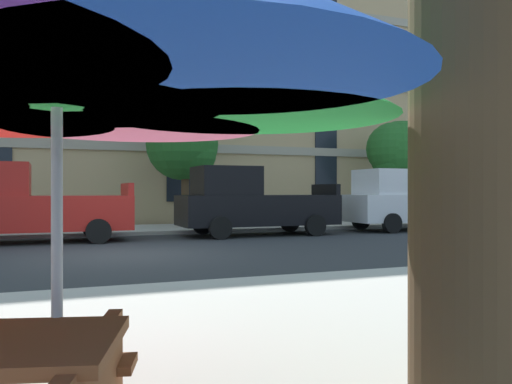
{
  "coord_description": "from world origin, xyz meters",
  "views": [
    {
      "loc": [
        -1.5,
        -11.96,
        1.44
      ],
      "look_at": [
        4.45,
        3.2,
        1.4
      ],
      "focal_mm": 36.59,
      "sensor_mm": 36.0,
      "label": 1
    }
  ],
  "objects_px": {
    "pickup_white": "(407,202)",
    "patio_umbrella": "(57,55)",
    "street_tree_right": "(397,152)",
    "pickup_red": "(27,206)",
    "pickup_black": "(251,204)",
    "street_tree_middle": "(186,144)"
  },
  "relations": [
    {
      "from": "pickup_white",
      "to": "patio_umbrella",
      "type": "height_order",
      "value": "patio_umbrella"
    },
    {
      "from": "pickup_white",
      "to": "street_tree_right",
      "type": "height_order",
      "value": "street_tree_right"
    },
    {
      "from": "pickup_white",
      "to": "patio_umbrella",
      "type": "relative_size",
      "value": 1.28
    },
    {
      "from": "pickup_red",
      "to": "pickup_black",
      "type": "height_order",
      "value": "same"
    },
    {
      "from": "street_tree_right",
      "to": "street_tree_middle",
      "type": "bearing_deg",
      "value": 179.33
    },
    {
      "from": "pickup_red",
      "to": "street_tree_middle",
      "type": "xyz_separation_m",
      "value": [
        5.26,
        3.21,
        2.13
      ]
    },
    {
      "from": "pickup_red",
      "to": "pickup_white",
      "type": "bearing_deg",
      "value": 0.0
    },
    {
      "from": "pickup_red",
      "to": "patio_umbrella",
      "type": "bearing_deg",
      "value": -87.01
    },
    {
      "from": "street_tree_middle",
      "to": "pickup_black",
      "type": "bearing_deg",
      "value": -67.08
    },
    {
      "from": "pickup_red",
      "to": "patio_umbrella",
      "type": "height_order",
      "value": "patio_umbrella"
    },
    {
      "from": "pickup_white",
      "to": "street_tree_right",
      "type": "xyz_separation_m",
      "value": [
        1.89,
        3.1,
        2.07
      ]
    },
    {
      "from": "pickup_white",
      "to": "street_tree_middle",
      "type": "xyz_separation_m",
      "value": [
        -7.44,
        3.21,
        2.13
      ]
    },
    {
      "from": "street_tree_middle",
      "to": "patio_umbrella",
      "type": "distance_m",
      "value": 16.59
    },
    {
      "from": "pickup_black",
      "to": "street_tree_middle",
      "type": "distance_m",
      "value": 4.09
    },
    {
      "from": "pickup_black",
      "to": "street_tree_right",
      "type": "height_order",
      "value": "street_tree_right"
    },
    {
      "from": "pickup_black",
      "to": "pickup_white",
      "type": "bearing_deg",
      "value": 0.0
    },
    {
      "from": "pickup_red",
      "to": "pickup_black",
      "type": "relative_size",
      "value": 1.0
    },
    {
      "from": "street_tree_middle",
      "to": "street_tree_right",
      "type": "bearing_deg",
      "value": -0.67
    },
    {
      "from": "pickup_white",
      "to": "street_tree_middle",
      "type": "bearing_deg",
      "value": 156.64
    },
    {
      "from": "street_tree_right",
      "to": "patio_umbrella",
      "type": "height_order",
      "value": "street_tree_right"
    },
    {
      "from": "pickup_red",
      "to": "street_tree_right",
      "type": "bearing_deg",
      "value": 12.01
    },
    {
      "from": "pickup_red",
      "to": "pickup_white",
      "type": "relative_size",
      "value": 1.0
    }
  ]
}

